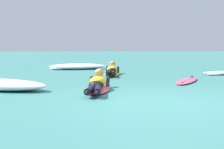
# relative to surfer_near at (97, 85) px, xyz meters

# --- Properties ---
(ground_plane) EXTENTS (120.00, 120.00, 0.00)m
(ground_plane) POSITION_rel_surfer_near_xyz_m (0.97, 8.32, -0.14)
(ground_plane) COLOR #387A75
(surfer_near) EXTENTS (0.90, 2.49, 0.53)m
(surfer_near) POSITION_rel_surfer_near_xyz_m (0.00, 0.00, 0.00)
(surfer_near) COLOR #E54C66
(surfer_near) RESTS_ON ground
(surfer_far) EXTENTS (0.89, 2.66, 0.53)m
(surfer_far) POSITION_rel_surfer_near_xyz_m (0.83, 4.20, -0.00)
(surfer_far) COLOR yellow
(surfer_far) RESTS_ON ground
(drifting_surfboard) EXTENTS (1.54, 2.18, 0.16)m
(drifting_surfboard) POSITION_rel_surfer_near_xyz_m (2.84, 1.65, -0.10)
(drifting_surfboard) COLOR #E54C66
(drifting_surfboard) RESTS_ON ground
(whitewater_mid_left) EXTENTS (2.73, 1.29, 0.27)m
(whitewater_mid_left) POSITION_rel_surfer_near_xyz_m (-0.46, 7.29, -0.01)
(whitewater_mid_left) COLOR white
(whitewater_mid_left) RESTS_ON ground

